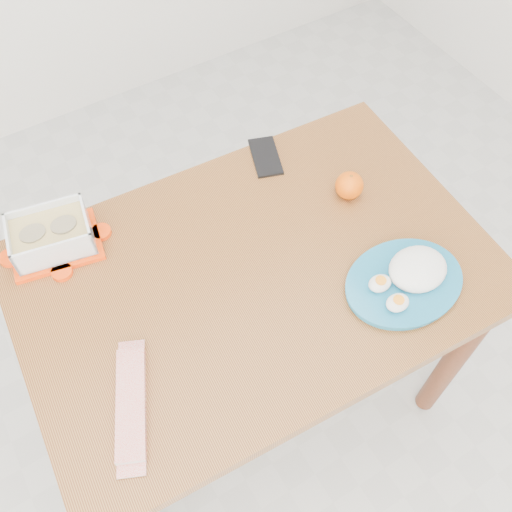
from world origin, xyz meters
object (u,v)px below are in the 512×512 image
dining_table (256,296)px  rice_plate (409,277)px  smartphone (266,157)px  food_container (52,236)px  orange_fruit (349,185)px

dining_table → rice_plate: bearing=-33.4°
rice_plate → smartphone: rice_plate is taller
dining_table → food_container: size_ratio=4.88×
orange_fruit → rice_plate: rice_plate is taller
dining_table → rice_plate: 0.37m
orange_fruit → dining_table: bearing=-166.5°
dining_table → smartphone: bearing=57.9°
dining_table → smartphone: size_ratio=8.19×
orange_fruit → rice_plate: 0.28m
food_container → smartphone: food_container is taller
orange_fruit → smartphone: orange_fruit is taller
orange_fruit → rice_plate: size_ratio=0.24×
food_container → rice_plate: 0.81m
rice_plate → orange_fruit: bearing=84.7°
food_container → orange_fruit: (0.68, -0.22, -0.01)m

